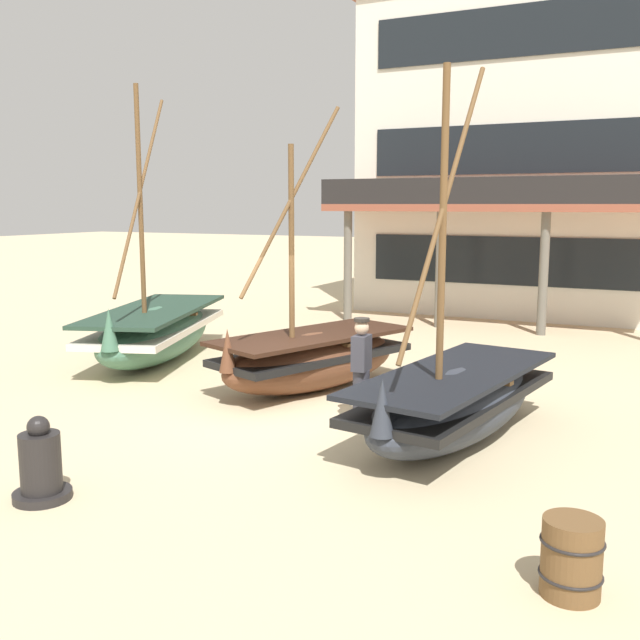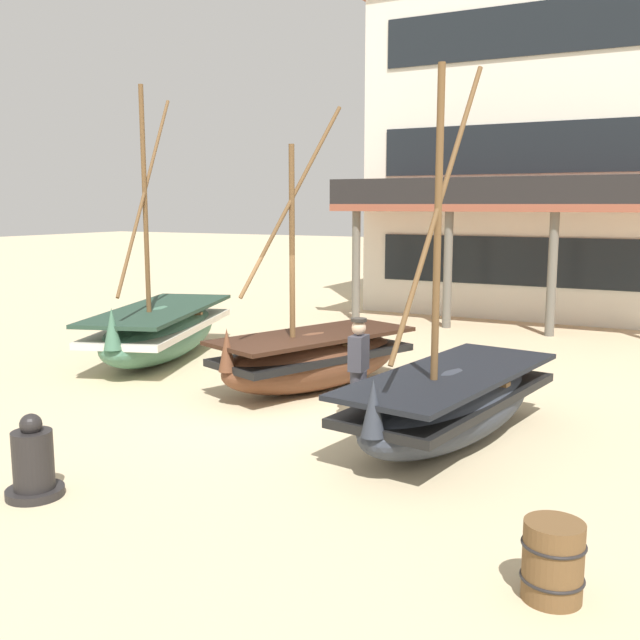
{
  "view_description": "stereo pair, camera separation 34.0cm",
  "coord_description": "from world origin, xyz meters",
  "px_view_note": "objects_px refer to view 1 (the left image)",
  "views": [
    {
      "loc": [
        5.56,
        -10.18,
        3.38
      ],
      "look_at": [
        0.0,
        1.0,
        1.4
      ],
      "focal_mm": 40.96,
      "sensor_mm": 36.0,
      "label": 1
    },
    {
      "loc": [
        5.86,
        -10.02,
        3.38
      ],
      "look_at": [
        0.0,
        1.0,
        1.4
      ],
      "focal_mm": 40.96,
      "sensor_mm": 36.0,
      "label": 2
    }
  ],
  "objects_px": {
    "fishing_boat_centre_large": "(155,331)",
    "fisherman_by_hull": "(361,373)",
    "capstan_winch": "(41,467)",
    "wooden_barrel": "(571,558)",
    "fishing_boat_near_left": "(454,401)",
    "harbor_building_main": "(529,155)",
    "fishing_boat_far_right": "(312,358)"
  },
  "relations": [
    {
      "from": "fishing_boat_near_left",
      "to": "fishing_boat_centre_large",
      "type": "bearing_deg",
      "value": 161.69
    },
    {
      "from": "fisherman_by_hull",
      "to": "wooden_barrel",
      "type": "distance_m",
      "value": 5.21
    },
    {
      "from": "capstan_winch",
      "to": "harbor_building_main",
      "type": "bearing_deg",
      "value": 84.17
    },
    {
      "from": "fishing_boat_near_left",
      "to": "harbor_building_main",
      "type": "relative_size",
      "value": 0.52
    },
    {
      "from": "capstan_winch",
      "to": "wooden_barrel",
      "type": "relative_size",
      "value": 1.43
    },
    {
      "from": "fisherman_by_hull",
      "to": "harbor_building_main",
      "type": "height_order",
      "value": "harbor_building_main"
    },
    {
      "from": "fishing_boat_far_right",
      "to": "wooden_barrel",
      "type": "bearing_deg",
      "value": -45.57
    },
    {
      "from": "fishing_boat_near_left",
      "to": "fishing_boat_far_right",
      "type": "distance_m",
      "value": 3.58
    },
    {
      "from": "fishing_boat_near_left",
      "to": "fishing_boat_centre_large",
      "type": "relative_size",
      "value": 0.92
    },
    {
      "from": "fishing_boat_centre_large",
      "to": "fisherman_by_hull",
      "type": "bearing_deg",
      "value": -22.33
    },
    {
      "from": "fishing_boat_near_left",
      "to": "fishing_boat_centre_large",
      "type": "distance_m",
      "value": 7.81
    },
    {
      "from": "fisherman_by_hull",
      "to": "fishing_boat_centre_large",
      "type": "bearing_deg",
      "value": 157.67
    },
    {
      "from": "harbor_building_main",
      "to": "fishing_boat_near_left",
      "type": "bearing_deg",
      "value": -82.84
    },
    {
      "from": "harbor_building_main",
      "to": "wooden_barrel",
      "type": "bearing_deg",
      "value": -77.65
    },
    {
      "from": "fishing_boat_near_left",
      "to": "wooden_barrel",
      "type": "relative_size",
      "value": 7.58
    },
    {
      "from": "fishing_boat_centre_large",
      "to": "capstan_winch",
      "type": "relative_size",
      "value": 5.78
    },
    {
      "from": "fisherman_by_hull",
      "to": "wooden_barrel",
      "type": "relative_size",
      "value": 2.41
    },
    {
      "from": "capstan_winch",
      "to": "harbor_building_main",
      "type": "xyz_separation_m",
      "value": [
        1.87,
        18.36,
        4.53
      ]
    },
    {
      "from": "fishing_boat_near_left",
      "to": "wooden_barrel",
      "type": "distance_m",
      "value": 4.3
    },
    {
      "from": "fishing_boat_near_left",
      "to": "fishing_boat_far_right",
      "type": "bearing_deg",
      "value": 152.11
    },
    {
      "from": "fishing_boat_far_right",
      "to": "harbor_building_main",
      "type": "bearing_deg",
      "value": 83.58
    },
    {
      "from": "fishing_boat_far_right",
      "to": "fisherman_by_hull",
      "type": "bearing_deg",
      "value": -44.39
    },
    {
      "from": "fishing_boat_centre_large",
      "to": "harbor_building_main",
      "type": "relative_size",
      "value": 0.57
    },
    {
      "from": "fishing_boat_far_right",
      "to": "wooden_barrel",
      "type": "height_order",
      "value": "fishing_boat_far_right"
    },
    {
      "from": "fishing_boat_centre_large",
      "to": "fisherman_by_hull",
      "type": "height_order",
      "value": "fishing_boat_centre_large"
    },
    {
      "from": "fisherman_by_hull",
      "to": "wooden_barrel",
      "type": "bearing_deg",
      "value": -46.11
    },
    {
      "from": "fishing_boat_centre_large",
      "to": "fishing_boat_far_right",
      "type": "relative_size",
      "value": 1.12
    },
    {
      "from": "wooden_barrel",
      "to": "fishing_boat_far_right",
      "type": "bearing_deg",
      "value": 134.43
    },
    {
      "from": "fishing_boat_near_left",
      "to": "fishing_boat_centre_large",
      "type": "height_order",
      "value": "fishing_boat_centre_large"
    },
    {
      "from": "capstan_winch",
      "to": "wooden_barrel",
      "type": "xyz_separation_m",
      "value": [
        5.78,
        0.53,
        -0.05
      ]
    },
    {
      "from": "fishing_boat_centre_large",
      "to": "wooden_barrel",
      "type": "height_order",
      "value": "fishing_boat_centre_large"
    },
    {
      "from": "fisherman_by_hull",
      "to": "wooden_barrel",
      "type": "xyz_separation_m",
      "value": [
        3.6,
        -3.74,
        -0.48
      ]
    }
  ]
}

